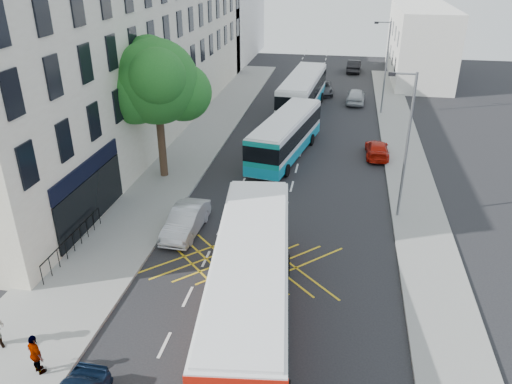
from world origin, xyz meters
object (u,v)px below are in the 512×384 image
at_px(distant_car_grey, 322,88).
at_px(pedestrian_far, 36,355).
at_px(lamp_far, 385,63).
at_px(parked_car_silver, 186,221).
at_px(distant_car_silver, 356,96).
at_px(bus_near, 251,285).
at_px(distant_car_dark, 354,66).
at_px(lamp_near, 406,140).
at_px(red_hatchback, 377,149).
at_px(bus_far, 303,92).
at_px(street_tree, 156,83).
at_px(bus_mid, 286,136).

height_order(distant_car_grey, pedestrian_far, pedestrian_far).
xyz_separation_m(lamp_far, parked_car_silver, (-11.10, -23.71, -3.92)).
height_order(lamp_far, distant_car_silver, lamp_far).
xyz_separation_m(bus_near, distant_car_grey, (0.73, 36.41, -1.21)).
bearing_deg(distant_car_silver, distant_car_dark, -85.81).
height_order(lamp_near, lamp_far, same).
distance_m(bus_near, red_hatchback, 20.19).
height_order(red_hatchback, distant_car_dark, distant_car_dark).
xyz_separation_m(lamp_near, bus_near, (-6.38, -10.12, -2.78)).
bearing_deg(bus_far, bus_near, -84.20).
bearing_deg(red_hatchback, bus_near, 72.94).
bearing_deg(lamp_near, bus_far, 109.80).
bearing_deg(street_tree, distant_car_silver, 58.40).
relative_size(lamp_far, red_hatchback, 2.03).
bearing_deg(street_tree, lamp_near, -11.40).
distance_m(bus_far, distant_car_grey, 6.72).
relative_size(lamp_far, distant_car_grey, 1.80).
relative_size(bus_mid, distant_car_silver, 2.54).
height_order(bus_far, pedestrian_far, bus_far).
xyz_separation_m(street_tree, lamp_far, (14.71, 17.03, -1.68)).
relative_size(bus_near, distant_car_silver, 2.96).
height_order(bus_near, parked_car_silver, bus_near).
distance_m(bus_far, red_hatchback, 12.49).
relative_size(distant_car_grey, distant_car_silver, 1.04).
bearing_deg(pedestrian_far, distant_car_grey, -70.19).
xyz_separation_m(lamp_near, lamp_far, (0.00, 20.00, 0.00)).
distance_m(bus_near, distant_car_dark, 47.80).
xyz_separation_m(bus_far, distant_car_silver, (4.95, 3.48, -1.04)).
distance_m(bus_mid, red_hatchback, 6.73).
distance_m(bus_mid, parked_car_silver, 12.50).
xyz_separation_m(distant_car_grey, distant_car_dark, (3.26, 11.22, 0.12)).
bearing_deg(pedestrian_far, distant_car_dark, -71.43).
distance_m(bus_mid, distant_car_grey, 18.23).
bearing_deg(lamp_near, parked_car_silver, -161.51).
distance_m(bus_near, parked_car_silver, 8.04).
bearing_deg(bus_mid, distant_car_silver, 81.98).
bearing_deg(bus_far, lamp_near, -65.85).
bearing_deg(bus_far, lamp_far, 5.65).
bearing_deg(distant_car_silver, parked_car_silver, 75.12).
bearing_deg(red_hatchback, lamp_near, 93.66).
bearing_deg(distant_car_silver, lamp_near, 98.73).
height_order(parked_car_silver, pedestrian_far, pedestrian_far).
relative_size(street_tree, distant_car_silver, 2.06).
relative_size(bus_far, distant_car_silver, 2.84).
relative_size(lamp_far, bus_mid, 0.74).
height_order(lamp_near, distant_car_dark, lamp_near).
bearing_deg(distant_car_silver, bus_mid, 74.84).
distance_m(lamp_near, distant_car_grey, 27.18).
xyz_separation_m(street_tree, distant_car_grey, (9.05, 23.32, -5.67)).
relative_size(street_tree, distant_car_dark, 1.96).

